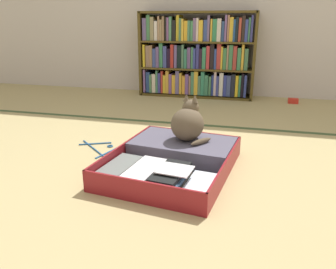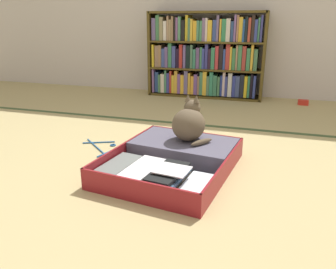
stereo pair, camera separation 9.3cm
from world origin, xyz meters
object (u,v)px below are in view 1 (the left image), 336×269
black_cat (188,123)px  small_red_pouch (293,101)px  open_suitcase (174,159)px  bookshelf (196,56)px  clothes_hanger (100,148)px

black_cat → small_red_pouch: 1.90m
open_suitcase → black_cat: black_cat is taller
bookshelf → clothes_hanger: (-0.35, -1.83, -0.44)m
black_cat → small_red_pouch: (0.81, 1.71, -0.20)m
bookshelf → clothes_hanger: bookshelf is taller
clothes_hanger → small_red_pouch: bearing=50.6°
clothes_hanger → open_suitcase: bearing=-16.4°
black_cat → small_red_pouch: bearing=64.8°
open_suitcase → black_cat: (0.05, 0.17, 0.18)m
bookshelf → open_suitcase: 2.04m
clothes_hanger → black_cat: bearing=0.5°
small_red_pouch → bookshelf: bearing=174.3°
open_suitcase → black_cat: bearing=73.8°
bookshelf → black_cat: 1.85m
bookshelf → small_red_pouch: bearing=-5.7°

